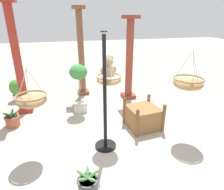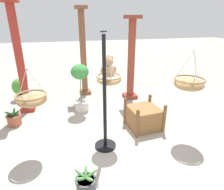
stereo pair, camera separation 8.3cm
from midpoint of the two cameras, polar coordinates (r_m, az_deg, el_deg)
The scene contains 14 objects.
ground_plane at distance 4.34m, azimuth 1.10°, elevation -13.81°, with size 40.00×40.00×0.00m, color #A8A093.
display_pole_central at distance 3.85m, azimuth -1.48°, elevation -6.35°, with size 0.44×0.44×2.33m.
hanging_basket_with_teddy at distance 3.84m, azimuth -0.27°, elevation 4.69°, with size 0.51×0.51×0.59m.
teddy_bear at distance 3.81m, azimuth -0.36°, elevation 7.67°, with size 0.32×0.28×0.46m.
hanging_basket_left_high at distance 3.77m, azimuth -22.03°, elevation -1.12°, with size 0.56×0.56×0.70m.
hanging_basket_right_low at distance 4.25m, azimuth 22.31°, elevation 3.18°, with size 0.62×0.62×0.80m.
greenhouse_pillar_left at distance 6.64m, azimuth -8.12°, elevation 11.73°, with size 0.38×0.38×2.88m.
greenhouse_pillar_right at distance 5.77m, azimuth -25.16°, elevation 8.88°, with size 0.40×0.40×2.97m.
greenhouse_pillar_far_back at distance 6.25m, azimuth 6.06°, elevation 9.95°, with size 0.44×0.44×2.61m.
wooden_planter_box at distance 4.81m, azimuth 9.82°, elevation -6.33°, with size 0.84×0.83×0.70m.
potted_plant_fern_front at distance 5.46m, azimuth -26.55°, elevation -6.32°, with size 0.38×0.38×0.41m.
potted_plant_flowering_red at distance 3.29m, azimuth -6.92°, elevation -24.51°, with size 0.39×0.37×0.39m.
potted_plant_small_succulent at distance 5.43m, azimuth -8.85°, elevation 3.38°, with size 0.49×0.49×1.38m.
potted_plant_conical_shrub at distance 6.99m, azimuth -25.47°, elevation 1.82°, with size 0.41×0.41×0.71m.
Camera 2 is at (-0.94, -3.40, 2.53)m, focal length 30.98 mm.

